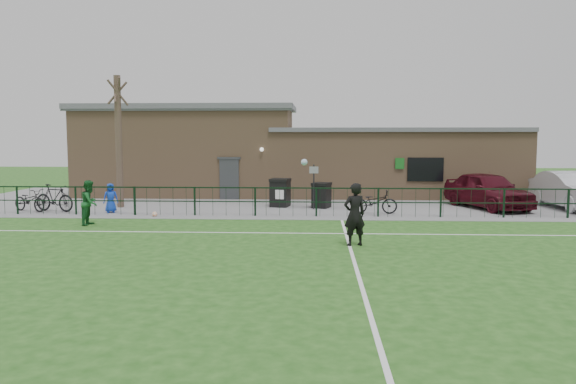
{
  "coord_description": "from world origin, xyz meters",
  "views": [
    {
      "loc": [
        1.01,
        -14.67,
        3.24
      ],
      "look_at": [
        0.0,
        5.0,
        1.3
      ],
      "focal_mm": 35.0,
      "sensor_mm": 36.0,
      "label": 1
    }
  ],
  "objects_px": {
    "wheelie_bin_right": "(321,196)",
    "outfield_player": "(90,203)",
    "bare_tree": "(119,142)",
    "bicycle_e": "(374,202)",
    "car_maroon": "(488,190)",
    "spectator_child": "(111,198)",
    "car_silver": "(572,190)",
    "ball_ground": "(155,214)",
    "sign_post": "(314,187)",
    "bicycle_a": "(30,200)",
    "bicycle_b": "(54,198)",
    "wheelie_bin_left": "(280,194)"
  },
  "relations": [
    {
      "from": "ball_ground",
      "to": "bicycle_e",
      "type": "bearing_deg",
      "value": 8.08
    },
    {
      "from": "sign_post",
      "to": "outfield_player",
      "type": "height_order",
      "value": "sign_post"
    },
    {
      "from": "wheelie_bin_right",
      "to": "ball_ground",
      "type": "bearing_deg",
      "value": -135.25
    },
    {
      "from": "wheelie_bin_left",
      "to": "sign_post",
      "type": "distance_m",
      "value": 1.85
    },
    {
      "from": "car_maroon",
      "to": "bicycle_b",
      "type": "distance_m",
      "value": 19.16
    },
    {
      "from": "wheelie_bin_left",
      "to": "wheelie_bin_right",
      "type": "bearing_deg",
      "value": 0.6
    },
    {
      "from": "sign_post",
      "to": "spectator_child",
      "type": "distance_m",
      "value": 8.79
    },
    {
      "from": "bare_tree",
      "to": "bicycle_e",
      "type": "distance_m",
      "value": 11.82
    },
    {
      "from": "bicycle_a",
      "to": "spectator_child",
      "type": "distance_m",
      "value": 3.65
    },
    {
      "from": "car_maroon",
      "to": "bicycle_a",
      "type": "relative_size",
      "value": 2.63
    },
    {
      "from": "car_silver",
      "to": "bicycle_a",
      "type": "relative_size",
      "value": 2.75
    },
    {
      "from": "wheelie_bin_left",
      "to": "car_silver",
      "type": "distance_m",
      "value": 13.11
    },
    {
      "from": "wheelie_bin_right",
      "to": "wheelie_bin_left",
      "type": "bearing_deg",
      "value": -170.04
    },
    {
      "from": "bare_tree",
      "to": "sign_post",
      "type": "relative_size",
      "value": 3.0
    },
    {
      "from": "car_silver",
      "to": "outfield_player",
      "type": "xyz_separation_m",
      "value": [
        -19.77,
        -5.46,
        -0.03
      ]
    },
    {
      "from": "car_maroon",
      "to": "spectator_child",
      "type": "xyz_separation_m",
      "value": [
        -16.5,
        -2.28,
        -0.2
      ]
    },
    {
      "from": "bicycle_e",
      "to": "outfield_player",
      "type": "height_order",
      "value": "outfield_player"
    },
    {
      "from": "car_silver",
      "to": "outfield_player",
      "type": "height_order",
      "value": "car_silver"
    },
    {
      "from": "sign_post",
      "to": "car_maroon",
      "type": "relative_size",
      "value": 0.41
    },
    {
      "from": "bicycle_b",
      "to": "sign_post",
      "type": "bearing_deg",
      "value": -66.11
    },
    {
      "from": "wheelie_bin_right",
      "to": "outfield_player",
      "type": "height_order",
      "value": "outfield_player"
    },
    {
      "from": "bicycle_a",
      "to": "spectator_child",
      "type": "relative_size",
      "value": 1.47
    },
    {
      "from": "ball_ground",
      "to": "car_maroon",
      "type": "bearing_deg",
      "value": 13.14
    },
    {
      "from": "outfield_player",
      "to": "wheelie_bin_left",
      "type": "bearing_deg",
      "value": -47.99
    },
    {
      "from": "bare_tree",
      "to": "car_maroon",
      "type": "distance_m",
      "value": 16.87
    },
    {
      "from": "car_silver",
      "to": "spectator_child",
      "type": "bearing_deg",
      "value": -177.78
    },
    {
      "from": "bare_tree",
      "to": "car_silver",
      "type": "distance_m",
      "value": 20.55
    },
    {
      "from": "sign_post",
      "to": "ball_ground",
      "type": "distance_m",
      "value": 7.0
    },
    {
      "from": "bare_tree",
      "to": "outfield_player",
      "type": "xyz_separation_m",
      "value": [
        0.66,
        -5.06,
        -2.17
      ]
    },
    {
      "from": "spectator_child",
      "to": "ball_ground",
      "type": "xyz_separation_m",
      "value": [
        2.2,
        -1.06,
        -0.54
      ]
    },
    {
      "from": "bicycle_b",
      "to": "bicycle_e",
      "type": "relative_size",
      "value": 1.04
    },
    {
      "from": "wheelie_bin_left",
      "to": "outfield_player",
      "type": "bearing_deg",
      "value": -129.15
    },
    {
      "from": "wheelie_bin_left",
      "to": "ball_ground",
      "type": "distance_m",
      "value": 6.03
    },
    {
      "from": "sign_post",
      "to": "bicycle_a",
      "type": "relative_size",
      "value": 1.08
    },
    {
      "from": "bicycle_e",
      "to": "spectator_child",
      "type": "bearing_deg",
      "value": 92.78
    },
    {
      "from": "sign_post",
      "to": "ball_ground",
      "type": "height_order",
      "value": "sign_post"
    },
    {
      "from": "car_silver",
      "to": "ball_ground",
      "type": "distance_m",
      "value": 18.31
    },
    {
      "from": "wheelie_bin_left",
      "to": "car_silver",
      "type": "xyz_separation_m",
      "value": [
        13.11,
        -0.21,
        0.23
      ]
    },
    {
      "from": "car_silver",
      "to": "spectator_child",
      "type": "distance_m",
      "value": 20.33
    },
    {
      "from": "car_silver",
      "to": "bicycle_b",
      "type": "xyz_separation_m",
      "value": [
        -22.74,
        -2.05,
        -0.24
      ]
    },
    {
      "from": "bicycle_e",
      "to": "bare_tree",
      "type": "bearing_deg",
      "value": 83.65
    },
    {
      "from": "car_maroon",
      "to": "spectator_child",
      "type": "height_order",
      "value": "car_maroon"
    },
    {
      "from": "wheelie_bin_left",
      "to": "spectator_child",
      "type": "height_order",
      "value": "spectator_child"
    },
    {
      "from": "wheelie_bin_right",
      "to": "car_maroon",
      "type": "height_order",
      "value": "car_maroon"
    },
    {
      "from": "sign_post",
      "to": "ball_ground",
      "type": "relative_size",
      "value": 9.34
    },
    {
      "from": "spectator_child",
      "to": "bicycle_e",
      "type": "bearing_deg",
      "value": -22.89
    },
    {
      "from": "wheelie_bin_right",
      "to": "car_silver",
      "type": "distance_m",
      "value": 11.21
    },
    {
      "from": "wheelie_bin_left",
      "to": "bicycle_e",
      "type": "distance_m",
      "value": 4.68
    },
    {
      "from": "car_silver",
      "to": "ball_ground",
      "type": "height_order",
      "value": "car_silver"
    },
    {
      "from": "bicycle_a",
      "to": "car_maroon",
      "type": "bearing_deg",
      "value": -59.77
    }
  ]
}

